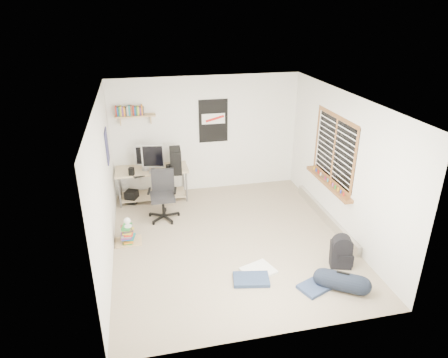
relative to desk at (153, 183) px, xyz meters
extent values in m
cube|color=gray|center=(1.22, -1.94, -0.37)|extent=(4.00, 4.50, 0.01)
cube|color=white|center=(1.22, -1.94, 2.14)|extent=(4.00, 4.50, 0.01)
cube|color=silver|center=(1.22, 0.31, 0.89)|extent=(4.00, 0.01, 2.50)
cube|color=silver|center=(-0.79, -1.94, 0.89)|extent=(0.01, 4.50, 2.50)
cube|color=silver|center=(3.22, -1.94, 0.89)|extent=(0.01, 4.50, 2.50)
cube|color=tan|center=(0.00, 0.00, 0.00)|extent=(1.53, 0.79, 0.67)
cube|color=#B4B4B9|center=(-0.12, -0.05, 0.51)|extent=(0.38, 0.14, 0.40)
cube|color=#A9AAAE|center=(0.03, -0.22, 0.55)|extent=(0.44, 0.18, 0.48)
cube|color=black|center=(0.48, -0.20, 0.55)|extent=(0.25, 0.48, 0.49)
cube|color=black|center=(-0.18, -0.26, 0.32)|extent=(0.42, 0.27, 0.02)
cube|color=black|center=(-0.40, -0.26, 0.40)|extent=(0.12, 0.12, 0.19)
cube|color=black|center=(0.33, -0.26, 0.40)|extent=(0.11, 0.11, 0.18)
cube|color=black|center=(0.14, -0.88, 0.12)|extent=(0.73, 0.73, 0.96)
cube|color=tan|center=(-0.23, 0.20, 1.42)|extent=(0.80, 0.22, 0.24)
cube|color=black|center=(1.37, 0.29, 1.19)|extent=(0.62, 0.03, 0.92)
cube|color=navy|center=(-0.77, -0.74, 1.14)|extent=(0.02, 0.42, 0.60)
cube|color=brown|center=(3.17, -1.64, 1.08)|extent=(0.10, 1.50, 1.26)
cube|color=#B7B2A8|center=(3.17, -1.64, -0.28)|extent=(0.08, 2.50, 0.18)
cube|color=black|center=(2.76, -3.02, -0.16)|extent=(0.38, 0.34, 0.43)
cylinder|color=black|center=(2.50, -3.57, -0.22)|extent=(0.39, 0.39, 0.56)
cube|color=silver|center=(1.44, -2.91, -0.34)|extent=(0.58, 0.54, 0.04)
cube|color=#23324F|center=(1.27, -3.10, -0.33)|extent=(0.59, 0.43, 0.06)
cube|color=navy|center=(2.13, -3.46, -0.34)|extent=(0.54, 0.48, 0.06)
cube|color=brown|center=(-0.53, -1.60, -0.21)|extent=(0.49, 0.42, 0.30)
cube|color=white|center=(-0.51, -1.62, 0.02)|extent=(0.19, 0.24, 0.21)
cube|color=black|center=(-0.46, -0.09, -0.22)|extent=(0.31, 0.31, 0.26)
camera|label=1|loc=(-0.18, -7.77, 3.48)|focal=32.00mm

